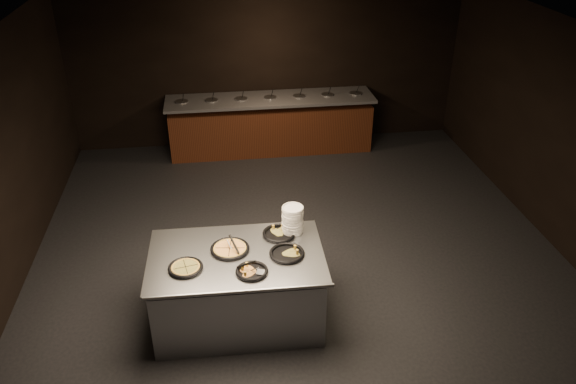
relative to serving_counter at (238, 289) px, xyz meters
name	(u,v)px	position (x,y,z in m)	size (l,w,h in m)	color
room	(303,165)	(0.87, 0.93, 1.02)	(7.02, 8.02, 2.92)	black
salad_bar	(271,128)	(0.87, 4.49, 0.01)	(3.70, 0.83, 1.18)	#5A2915
serving_counter	(238,289)	(0.00, 0.00, 0.00)	(1.91, 1.25, 0.90)	#AEB0B5
plate_stack	(293,220)	(0.67, 0.36, 0.63)	(0.24, 0.24, 0.32)	white
pan_veggie_whole	(186,268)	(-0.53, -0.17, 0.49)	(0.36, 0.36, 0.04)	black
pan_cheese_whole	(230,249)	(-0.06, 0.10, 0.49)	(0.43, 0.43, 0.04)	black
pan_cheese_slices_a	(279,233)	(0.50, 0.32, 0.49)	(0.38, 0.38, 0.04)	black
pan_cheese_slices_b	(252,271)	(0.14, -0.33, 0.49)	(0.34, 0.34, 0.04)	black
pan_veggie_slices	(287,253)	(0.54, -0.07, 0.49)	(0.38, 0.38, 0.04)	black
server_left	(232,244)	(-0.04, 0.09, 0.55)	(0.23, 0.32, 0.18)	#AEB0B5
server_right	(251,267)	(0.13, -0.33, 0.55)	(0.32, 0.15, 0.16)	#AEB0B5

